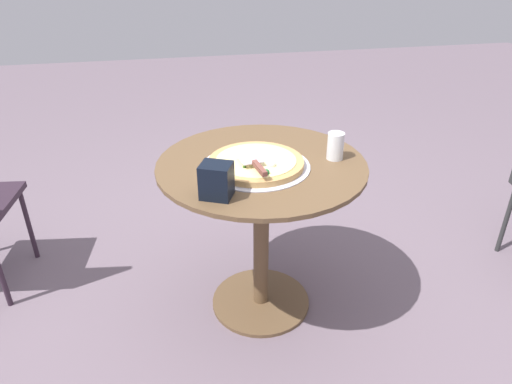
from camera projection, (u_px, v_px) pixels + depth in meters
name	position (u px, v px, depth m)	size (l,w,h in m)	color
ground_plane	(261.00, 302.00, 2.20)	(10.00, 10.00, 0.00)	slate
patio_table	(261.00, 206.00, 1.94)	(0.83, 0.83, 0.73)	brown
pizza_on_tray	(256.00, 163.00, 1.81)	(0.42, 0.42, 0.05)	silver
pizza_server	(255.00, 163.00, 1.72)	(0.22, 0.10, 0.02)	silver
drinking_cup	(335.00, 146.00, 1.85)	(0.07, 0.07, 0.11)	silver
napkin_dispenser	(216.00, 181.00, 1.58)	(0.10, 0.09, 0.12)	black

